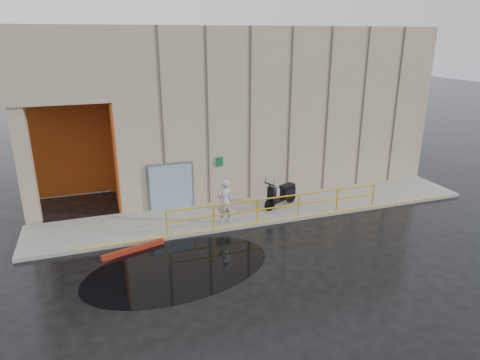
% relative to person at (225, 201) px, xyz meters
% --- Properties ---
extents(ground, '(120.00, 120.00, 0.00)m').
position_rel_person_xyz_m(ground, '(-1.99, -3.54, -1.10)').
color(ground, black).
rests_on(ground, ground).
extents(sidewalk, '(20.00, 3.00, 0.15)m').
position_rel_person_xyz_m(sidewalk, '(2.01, 0.96, -1.03)').
color(sidewalk, gray).
rests_on(sidewalk, ground).
extents(building, '(20.00, 10.17, 8.00)m').
position_rel_person_xyz_m(building, '(3.11, 7.45, 3.10)').
color(building, tan).
rests_on(building, ground).
extents(guardrail, '(9.56, 0.06, 1.03)m').
position_rel_person_xyz_m(guardrail, '(2.26, -0.39, -0.43)').
color(guardrail, '#D6A20B').
rests_on(guardrail, sidewalk).
extents(person, '(0.76, 0.57, 1.91)m').
position_rel_person_xyz_m(person, '(0.00, 0.00, 0.00)').
color(person, '#B0AFB5').
rests_on(person, sidewalk).
extents(scooter, '(2.04, 1.36, 1.54)m').
position_rel_person_xyz_m(scooter, '(2.97, 0.90, -0.07)').
color(scooter, black).
rests_on(scooter, sidewalk).
extents(red_curb, '(2.35, 0.85, 0.18)m').
position_rel_person_xyz_m(red_curb, '(-3.88, -1.04, -1.01)').
color(red_curb, maroon).
rests_on(red_curb, ground).
extents(puddle, '(7.21, 5.17, 0.01)m').
position_rel_person_xyz_m(puddle, '(-2.53, -2.77, -1.10)').
color(puddle, black).
rests_on(puddle, ground).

